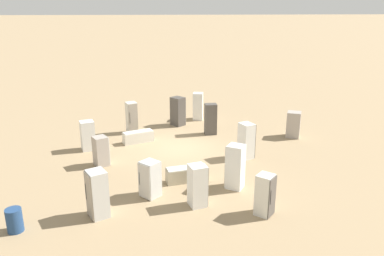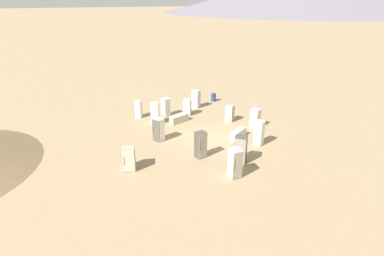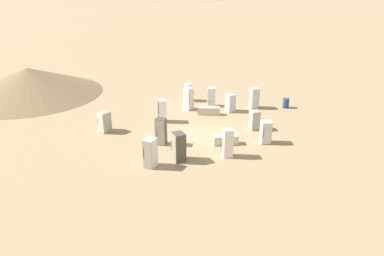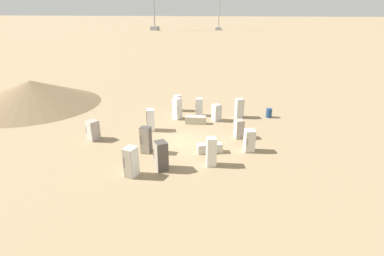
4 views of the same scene
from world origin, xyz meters
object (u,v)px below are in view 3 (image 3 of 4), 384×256
object	(u,v)px
discarded_fridge_1	(104,122)
discarded_fridge_10	(162,111)
discarded_fridge_11	(179,147)
discarded_fridge_9	(226,140)
discarded_fridge_4	(209,111)
discarded_fridge_12	(150,153)
discarded_fridge_0	(228,143)
discarded_fridge_7	(161,132)
rusty_barrel	(286,103)
discarded_fridge_2	(211,97)
discarded_fridge_13	(230,103)
discarded_fridge_3	(266,132)
discarded_fridge_6	(254,98)
discarded_fridge_8	(189,99)
discarded_fridge_14	(255,120)
discarded_fridge_5	(188,92)

from	to	relation	value
discarded_fridge_1	discarded_fridge_10	xyz separation A→B (m)	(-3.66, -2.72, 0.14)
discarded_fridge_11	discarded_fridge_9	bearing A→B (deg)	-79.02
discarded_fridge_9	discarded_fridge_11	bearing A→B (deg)	119.58
discarded_fridge_4	discarded_fridge_12	bearing A→B (deg)	-20.19
discarded_fridge_0	discarded_fridge_7	bearing A→B (deg)	150.41
discarded_fridge_10	discarded_fridge_12	distance (m)	7.31
discarded_fridge_9	rusty_barrel	bearing A→B (deg)	-45.77
discarded_fridge_1	discarded_fridge_11	distance (m)	7.25
discarded_fridge_4	discarded_fridge_12	world-z (taller)	discarded_fridge_12
discarded_fridge_1	discarded_fridge_2	world-z (taller)	discarded_fridge_2
discarded_fridge_7	discarded_fridge_13	size ratio (longest dim) A/B	1.24
discarded_fridge_3	discarded_fridge_7	bearing A→B (deg)	-2.60
discarded_fridge_4	discarded_fridge_6	xyz separation A→B (m)	(-3.58, -2.41, 0.56)
discarded_fridge_8	discarded_fridge_10	bearing A→B (deg)	11.03
discarded_fridge_3	discarded_fridge_8	bearing A→B (deg)	-55.86
discarded_fridge_6	discarded_fridge_14	world-z (taller)	discarded_fridge_6
discarded_fridge_1	discarded_fridge_7	distance (m)	4.88
discarded_fridge_0	discarded_fridge_1	world-z (taller)	discarded_fridge_0
discarded_fridge_7	discarded_fridge_11	xyz separation A→B (m)	(-1.73, 2.08, -0.01)
discarded_fridge_5	discarded_fridge_6	bearing A→B (deg)	-53.17
discarded_fridge_5	discarded_fridge_12	distance (m)	12.67
discarded_fridge_12	discarded_fridge_13	world-z (taller)	discarded_fridge_12
discarded_fridge_3	discarded_fridge_5	distance (m)	10.57
discarded_fridge_0	discarded_fridge_9	size ratio (longest dim) A/B	1.05
discarded_fridge_6	rusty_barrel	distance (m)	2.82
discarded_fridge_4	discarded_fridge_10	size ratio (longest dim) A/B	1.04
discarded_fridge_10	rusty_barrel	size ratio (longest dim) A/B	2.16
discarded_fridge_7	discarded_fridge_13	bearing A→B (deg)	-116.71
discarded_fridge_0	discarded_fridge_6	distance (m)	9.69
discarded_fridge_7	discarded_fridge_12	bearing A→B (deg)	95.34
rusty_barrel	discarded_fridge_0	bearing A→B (deg)	69.01
discarded_fridge_0	discarded_fridge_4	bearing A→B (deg)	90.02
discarded_fridge_11	discarded_fridge_2	bearing A→B (deg)	-39.98
discarded_fridge_10	discarded_fridge_2	bearing A→B (deg)	-55.22
discarded_fridge_4	discarded_fridge_6	distance (m)	4.35
discarded_fridge_4	discarded_fridge_13	world-z (taller)	discarded_fridge_13
discarded_fridge_6	discarded_fridge_1	bearing A→B (deg)	-79.39
discarded_fridge_8	discarded_fridge_1	bearing A→B (deg)	-5.51
discarded_fridge_14	discarded_fridge_3	bearing A→B (deg)	175.04
discarded_fridge_7	discarded_fridge_8	world-z (taller)	discarded_fridge_8
discarded_fridge_2	discarded_fridge_5	xyz separation A→B (m)	(2.31, -1.03, -0.04)
discarded_fridge_13	discarded_fridge_4	bearing A→B (deg)	-96.87
rusty_barrel	discarded_fridge_13	bearing A→B (deg)	21.60
discarded_fridge_5	discarded_fridge_13	size ratio (longest dim) A/B	1.06
discarded_fridge_14	discarded_fridge_8	bearing A→B (deg)	34.17
discarded_fridge_0	discarded_fridge_10	distance (m)	7.55
discarded_fridge_4	discarded_fridge_14	size ratio (longest dim) A/B	1.31
discarded_fridge_8	discarded_fridge_13	distance (m)	3.56
discarded_fridge_2	discarded_fridge_11	distance (m)	10.52
discarded_fridge_0	discarded_fridge_8	xyz separation A→B (m)	(4.28, -8.12, 0.00)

